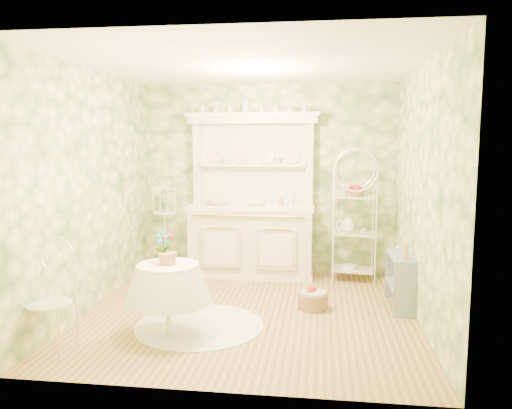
# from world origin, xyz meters

# --- Properties ---
(floor) EXTENTS (3.60, 3.60, 0.00)m
(floor) POSITION_xyz_m (0.00, 0.00, 0.00)
(floor) COLOR tan
(floor) RESTS_ON ground
(ceiling) EXTENTS (3.60, 3.60, 0.00)m
(ceiling) POSITION_xyz_m (0.00, 0.00, 2.70)
(ceiling) COLOR white
(ceiling) RESTS_ON floor
(wall_left) EXTENTS (3.60, 3.60, 0.00)m
(wall_left) POSITION_xyz_m (-1.80, 0.00, 1.35)
(wall_left) COLOR #F5EFAE
(wall_left) RESTS_ON floor
(wall_right) EXTENTS (3.60, 3.60, 0.00)m
(wall_right) POSITION_xyz_m (1.80, 0.00, 1.35)
(wall_right) COLOR #F5EFAE
(wall_right) RESTS_ON floor
(wall_back) EXTENTS (3.60, 3.60, 0.00)m
(wall_back) POSITION_xyz_m (0.00, 1.80, 1.35)
(wall_back) COLOR #F5EFAE
(wall_back) RESTS_ON floor
(wall_front) EXTENTS (3.60, 3.60, 0.00)m
(wall_front) POSITION_xyz_m (0.00, -1.80, 1.35)
(wall_front) COLOR #F5EFAE
(wall_front) RESTS_ON floor
(kitchen_dresser) EXTENTS (1.87, 0.61, 2.29)m
(kitchen_dresser) POSITION_xyz_m (-0.20, 1.52, 1.15)
(kitchen_dresser) COLOR white
(kitchen_dresser) RESTS_ON floor
(bakers_rack) EXTENTS (0.62, 0.48, 1.83)m
(bakers_rack) POSITION_xyz_m (1.21, 1.48, 0.91)
(bakers_rack) COLOR white
(bakers_rack) RESTS_ON floor
(side_shelf) EXTENTS (0.29, 0.68, 0.57)m
(side_shelf) POSITION_xyz_m (1.68, 0.40, 0.28)
(side_shelf) COLOR #808FA4
(side_shelf) RESTS_ON floor
(round_table) EXTENTS (0.88, 0.88, 0.79)m
(round_table) POSITION_xyz_m (-0.70, -0.76, 0.40)
(round_table) COLOR white
(round_table) RESTS_ON floor
(cafe_chair) EXTENTS (0.43, 0.43, 0.89)m
(cafe_chair) POSITION_xyz_m (-1.64, -1.27, 0.44)
(cafe_chair) COLOR white
(cafe_chair) RESTS_ON floor
(birdcage_stand) EXTENTS (0.37, 0.37, 1.45)m
(birdcage_stand) POSITION_xyz_m (-1.40, 1.34, 0.73)
(birdcage_stand) COLOR white
(birdcage_stand) RESTS_ON floor
(floor_basket) EXTENTS (0.42, 0.42, 0.24)m
(floor_basket) POSITION_xyz_m (0.69, 0.21, 0.12)
(floor_basket) COLOR #946D4D
(floor_basket) RESTS_ON floor
(lace_rug) EXTENTS (1.66, 1.66, 0.01)m
(lace_rug) POSITION_xyz_m (-0.46, -0.48, 0.01)
(lace_rug) COLOR white
(lace_rug) RESTS_ON floor
(bowl_floral) EXTENTS (0.38, 0.38, 0.07)m
(bowl_floral) POSITION_xyz_m (-0.67, 1.48, 1.02)
(bowl_floral) COLOR white
(bowl_floral) RESTS_ON kitchen_dresser
(bowl_white) EXTENTS (0.30, 0.30, 0.08)m
(bowl_white) POSITION_xyz_m (-0.13, 1.48, 1.02)
(bowl_white) COLOR white
(bowl_white) RESTS_ON kitchen_dresser
(cup_left) EXTENTS (0.13, 0.13, 0.09)m
(cup_left) POSITION_xyz_m (-0.57, 1.66, 1.61)
(cup_left) COLOR white
(cup_left) RESTS_ON kitchen_dresser
(cup_right) EXTENTS (0.12, 0.12, 0.10)m
(cup_right) POSITION_xyz_m (0.15, 1.67, 1.61)
(cup_right) COLOR white
(cup_right) RESTS_ON kitchen_dresser
(potted_geranium) EXTENTS (0.20, 0.17, 0.33)m
(potted_geranium) POSITION_xyz_m (-0.74, -0.75, 0.85)
(potted_geranium) COLOR #3F7238
(potted_geranium) RESTS_ON round_table
(bottle_amber) EXTENTS (0.08, 0.08, 0.16)m
(bottle_amber) POSITION_xyz_m (1.68, 0.15, 0.68)
(bottle_amber) COLOR #D0824D
(bottle_amber) RESTS_ON side_shelf
(bottle_blue) EXTENTS (0.06, 0.06, 0.11)m
(bottle_blue) POSITION_xyz_m (1.67, 0.36, 0.65)
(bottle_blue) COLOR #ADC0DF
(bottle_blue) RESTS_ON side_shelf
(bottle_glass) EXTENTS (0.08, 0.08, 0.09)m
(bottle_glass) POSITION_xyz_m (1.68, 0.62, 0.65)
(bottle_glass) COLOR silver
(bottle_glass) RESTS_ON side_shelf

